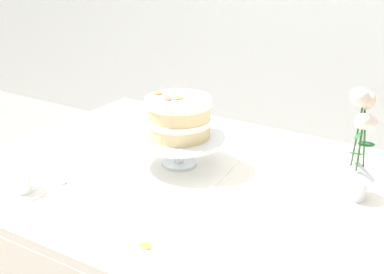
% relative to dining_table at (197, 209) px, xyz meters
% --- Properties ---
extents(dining_table, '(1.40, 1.00, 0.74)m').
position_rel_dining_table_xyz_m(dining_table, '(0.00, 0.00, 0.00)').
color(dining_table, white).
rests_on(dining_table, ground).
extents(linen_napkin, '(0.35, 0.35, 0.00)m').
position_rel_dining_table_xyz_m(linen_napkin, '(-0.11, 0.07, 0.09)').
color(linen_napkin, white).
rests_on(linen_napkin, dining_table).
extents(cake_stand, '(0.29, 0.29, 0.10)m').
position_rel_dining_table_xyz_m(cake_stand, '(-0.11, 0.07, 0.17)').
color(cake_stand, silver).
rests_on(cake_stand, linen_napkin).
extents(layer_cake, '(0.20, 0.20, 0.13)m').
position_rel_dining_table_xyz_m(layer_cake, '(-0.11, 0.07, 0.25)').
color(layer_cake, beige).
rests_on(layer_cake, cake_stand).
extents(flower_vase, '(0.10, 0.10, 0.32)m').
position_rel_dining_table_xyz_m(flower_vase, '(0.42, 0.15, 0.23)').
color(flower_vase, silver).
rests_on(flower_vase, dining_table).
extents(teacup, '(0.13, 0.13, 0.06)m').
position_rel_dining_table_xyz_m(teacup, '(-0.38, -0.32, 0.12)').
color(teacup, white).
rests_on(teacup, dining_table).
extents(loose_petal_0, '(0.04, 0.03, 0.00)m').
position_rel_dining_table_xyz_m(loose_petal_0, '(0.07, -0.35, 0.09)').
color(loose_petal_0, yellow).
rests_on(loose_petal_0, dining_table).
extents(loose_petal_1, '(0.04, 0.04, 0.00)m').
position_rel_dining_table_xyz_m(loose_petal_1, '(-0.49, -0.09, 0.09)').
color(loose_petal_1, pink).
rests_on(loose_petal_1, dining_table).
extents(loose_petal_2, '(0.04, 0.04, 0.01)m').
position_rel_dining_table_xyz_m(loose_petal_2, '(-0.33, -0.21, 0.09)').
color(loose_petal_2, pink).
rests_on(loose_petal_2, dining_table).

